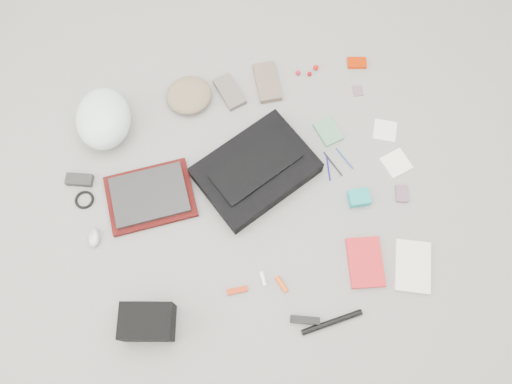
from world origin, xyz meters
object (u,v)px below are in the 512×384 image
object	(u,v)px
laptop	(149,195)
book_red	(365,262)
camera_bag	(148,322)
bike_helmet	(103,119)
accordion_wallet	(359,198)
messenger_bag	(256,170)

from	to	relation	value
laptop	book_red	xyz separation A→B (m)	(0.83, -0.55, -0.03)
laptop	camera_bag	bearing A→B (deg)	-100.93
laptop	bike_helmet	distance (m)	0.42
accordion_wallet	book_red	bearing A→B (deg)	-97.06
bike_helmet	messenger_bag	bearing A→B (deg)	-23.30
messenger_bag	book_red	size ratio (longest dim) A/B	2.29
laptop	bike_helmet	xyz separation A→B (m)	(-0.12, 0.40, 0.06)
laptop	bike_helmet	world-z (taller)	bike_helmet
laptop	camera_bag	distance (m)	0.56
camera_bag	accordion_wallet	distance (m)	1.05
accordion_wallet	camera_bag	bearing A→B (deg)	-157.59
accordion_wallet	laptop	bearing A→B (deg)	170.58
camera_bag	accordion_wallet	size ratio (longest dim) A/B	2.27
book_red	accordion_wallet	distance (m)	0.29
bike_helmet	accordion_wallet	size ratio (longest dim) A/B	3.38
messenger_bag	laptop	world-z (taller)	messenger_bag
laptop	book_red	bearing A→B (deg)	-32.53
messenger_bag	book_red	distance (m)	0.63
messenger_bag	bike_helmet	size ratio (longest dim) A/B	1.60
messenger_bag	accordion_wallet	bearing A→B (deg)	-52.70
camera_bag	laptop	bearing A→B (deg)	94.30
messenger_bag	camera_bag	distance (m)	0.80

